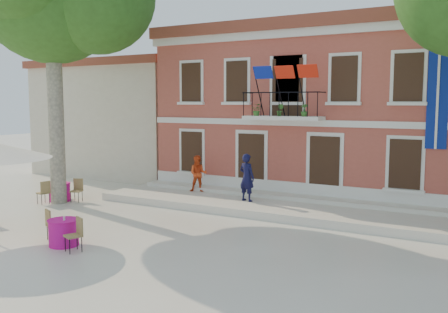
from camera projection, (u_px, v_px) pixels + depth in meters
ground at (158, 229)px, 16.29m from camera, size 90.00×90.00×0.00m
main_building at (320, 109)px, 23.52m from camera, size 13.50×9.59×7.50m
neighbor_west at (142, 117)px, 30.11m from camera, size 9.40×9.40×6.40m
terrace at (270, 206)px, 19.09m from camera, size 14.00×3.40×0.30m
pedestrian_navy at (247, 177)px, 19.27m from camera, size 0.76×0.58×1.85m
pedestrian_orange at (198, 174)px, 21.29m from camera, size 0.94×0.87×1.56m
cafe_table_1 at (64, 231)px, 14.36m from camera, size 1.93×1.13×0.95m
cafe_table_3 at (60, 191)px, 20.82m from camera, size 1.84×1.77×0.95m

